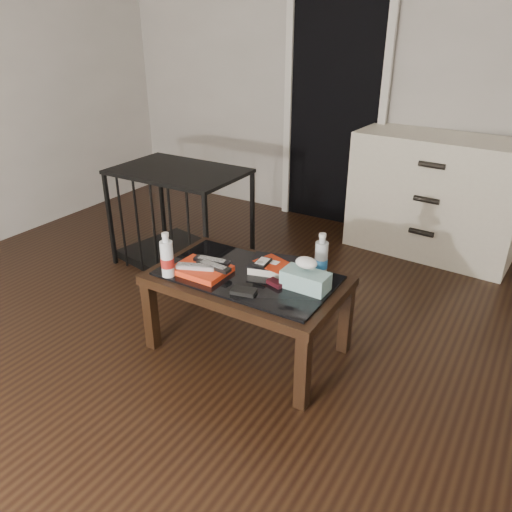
% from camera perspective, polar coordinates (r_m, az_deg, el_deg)
% --- Properties ---
extents(ground, '(5.00, 5.00, 0.00)m').
position_cam_1_polar(ground, '(2.57, -6.57, -14.92)').
color(ground, black).
rests_on(ground, ground).
extents(room_shell, '(5.00, 5.00, 5.00)m').
position_cam_1_polar(room_shell, '(1.96, -9.14, 23.97)').
color(room_shell, beige).
rests_on(room_shell, ground).
extents(doorway, '(0.90, 0.08, 2.07)m').
position_cam_1_polar(doorway, '(4.35, 9.02, 16.90)').
color(doorway, black).
rests_on(doorway, ground).
extents(coffee_table, '(1.00, 0.60, 0.46)m').
position_cam_1_polar(coffee_table, '(2.62, -0.97, -3.37)').
color(coffee_table, black).
rests_on(coffee_table, ground).
extents(dresser, '(1.23, 0.57, 0.90)m').
position_cam_1_polar(dresser, '(4.00, 19.70, 6.43)').
color(dresser, silver).
rests_on(dresser, ground).
extents(pet_crate, '(1.00, 0.76, 0.71)m').
position_cam_1_polar(pet_crate, '(3.70, -8.40, 2.54)').
color(pet_crate, black).
rests_on(pet_crate, ground).
extents(magazines, '(0.28, 0.21, 0.03)m').
position_cam_1_polar(magazines, '(2.62, -6.25, -1.54)').
color(magazines, red).
rests_on(magazines, coffee_table).
extents(remote_silver, '(0.20, 0.12, 0.02)m').
position_cam_1_polar(remote_silver, '(2.60, -6.92, -1.19)').
color(remote_silver, '#A8A8AC').
rests_on(remote_silver, magazines).
extents(remote_black_front, '(0.20, 0.06, 0.02)m').
position_cam_1_polar(remote_black_front, '(2.59, -4.88, -1.13)').
color(remote_black_front, black).
rests_on(remote_black_front, magazines).
extents(remote_black_back, '(0.21, 0.08, 0.02)m').
position_cam_1_polar(remote_black_back, '(2.65, -5.05, -0.50)').
color(remote_black_back, black).
rests_on(remote_black_back, magazines).
extents(textbook, '(0.29, 0.26, 0.05)m').
position_cam_1_polar(textbook, '(2.63, 2.09, -1.09)').
color(textbook, black).
rests_on(textbook, coffee_table).
extents(dvd_mailers, '(0.22, 0.19, 0.01)m').
position_cam_1_polar(dvd_mailers, '(2.60, 2.08, -0.80)').
color(dvd_mailers, '#AA240B').
rests_on(dvd_mailers, textbook).
extents(ipod, '(0.07, 0.11, 0.02)m').
position_cam_1_polar(ipod, '(2.58, 0.76, -0.70)').
color(ipod, black).
rests_on(ipod, dvd_mailers).
extents(flip_phone, '(0.10, 0.07, 0.02)m').
position_cam_1_polar(flip_phone, '(2.48, 2.27, -3.10)').
color(flip_phone, black).
rests_on(flip_phone, coffee_table).
extents(wallet, '(0.13, 0.09, 0.02)m').
position_cam_1_polar(wallet, '(2.41, -1.40, -4.05)').
color(wallet, black).
rests_on(wallet, coffee_table).
extents(water_bottle_left, '(0.08, 0.08, 0.24)m').
position_cam_1_polar(water_bottle_left, '(2.56, -10.15, 0.16)').
color(water_bottle_left, white).
rests_on(water_bottle_left, coffee_table).
extents(water_bottle_right, '(0.08, 0.08, 0.24)m').
position_cam_1_polar(water_bottle_right, '(2.54, 7.48, 0.07)').
color(water_bottle_right, silver).
rests_on(water_bottle_right, coffee_table).
extents(tissue_box, '(0.23, 0.12, 0.09)m').
position_cam_1_polar(tissue_box, '(2.45, 5.68, -2.76)').
color(tissue_box, '#227580').
rests_on(tissue_box, coffee_table).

